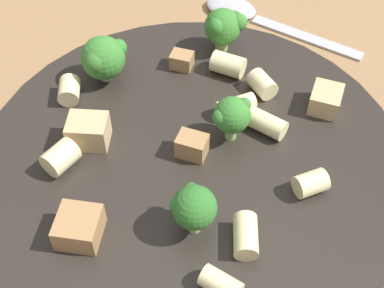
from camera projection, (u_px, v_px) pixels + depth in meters
ground_plane at (192, 186)px, 0.40m from camera, size 2.00×2.00×0.00m
pasta_bowl at (192, 168)px, 0.38m from camera, size 0.30×0.30×0.04m
broccoli_floret_0 at (231, 114)px, 0.36m from camera, size 0.03×0.03×0.04m
broccoli_floret_1 at (103, 58)px, 0.40m from camera, size 0.03×0.04×0.04m
broccoli_floret_2 at (224, 26)px, 0.42m from camera, size 0.03×0.03×0.04m
broccoli_floret_3 at (194, 207)px, 0.31m from camera, size 0.03×0.03×0.04m
rigatoni_0 at (221, 284)px, 0.30m from camera, size 0.03×0.02×0.01m
rigatoni_1 at (266, 123)px, 0.38m from camera, size 0.03×0.03×0.01m
rigatoni_2 at (236, 106)px, 0.39m from camera, size 0.02×0.03×0.01m
rigatoni_3 at (246, 236)px, 0.32m from camera, size 0.03×0.03×0.01m
rigatoni_4 at (69, 90)px, 0.40m from camera, size 0.03×0.02×0.02m
rigatoni_5 at (311, 183)px, 0.34m from camera, size 0.02×0.02×0.02m
rigatoni_6 at (262, 84)px, 0.40m from camera, size 0.02×0.02×0.02m
rigatoni_7 at (60, 157)px, 0.36m from camera, size 0.03×0.03×0.02m
rigatoni_8 at (228, 64)px, 0.42m from camera, size 0.03×0.03×0.02m
chicken_chunk_0 at (189, 151)px, 0.36m from camera, size 0.03×0.02×0.02m
chicken_chunk_1 at (182, 60)px, 0.42m from camera, size 0.02×0.02×0.01m
chicken_chunk_2 at (88, 131)px, 0.37m from camera, size 0.03×0.03×0.02m
chicken_chunk_3 at (79, 227)px, 0.32m from camera, size 0.04×0.04×0.02m
chicken_chunk_4 at (326, 99)px, 0.39m from camera, size 0.03×0.03×0.02m
spoon at (250, 15)px, 0.53m from camera, size 0.15×0.10×0.01m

